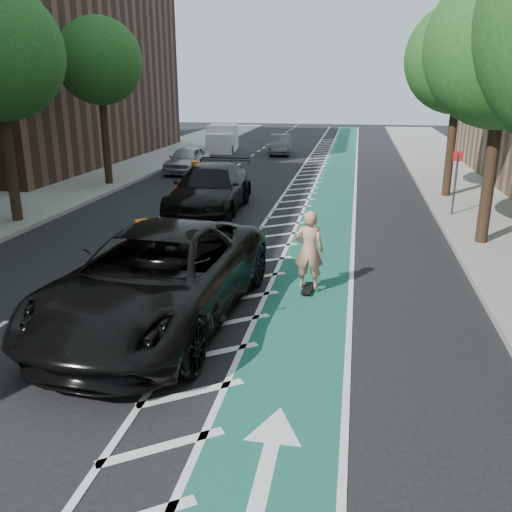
% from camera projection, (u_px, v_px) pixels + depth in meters
% --- Properties ---
extents(ground, '(120.00, 120.00, 0.00)m').
position_uv_depth(ground, '(138.00, 347.00, 10.43)').
color(ground, black).
rests_on(ground, ground).
extents(bike_lane, '(2.00, 90.00, 0.01)m').
position_uv_depth(bike_lane, '(325.00, 225.00, 19.28)').
color(bike_lane, '#185644').
rests_on(bike_lane, ground).
extents(buffer_strip, '(1.40, 90.00, 0.01)m').
position_uv_depth(buffer_strip, '(283.00, 224.00, 19.54)').
color(buffer_strip, silver).
rests_on(buffer_strip, ground).
extents(sidewalk_left, '(5.00, 90.00, 0.15)m').
position_uv_depth(sidewalk_left, '(8.00, 209.00, 21.41)').
color(sidewalk_left, gray).
rests_on(sidewalk_left, ground).
extents(curb_right, '(0.12, 90.00, 0.16)m').
position_uv_depth(curb_right, '(444.00, 229.00, 18.56)').
color(curb_right, gray).
rests_on(curb_right, ground).
extents(curb_left, '(0.12, 90.00, 0.16)m').
position_uv_depth(curb_left, '(65.00, 212.00, 20.98)').
color(curb_left, gray).
rests_on(curb_left, ground).
extents(building_left_far, '(14.00, 22.00, 18.00)m').
position_uv_depth(building_left_far, '(9.00, 12.00, 33.16)').
color(building_left_far, brown).
rests_on(building_left_far, ground).
extents(tree_r_c, '(4.20, 4.20, 7.90)m').
position_uv_depth(tree_r_c, '(509.00, 47.00, 14.80)').
color(tree_r_c, '#382619').
rests_on(tree_r_c, ground).
extents(tree_r_d, '(4.20, 4.20, 7.90)m').
position_uv_depth(tree_r_d, '(459.00, 59.00, 22.30)').
color(tree_r_d, '#382619').
rests_on(tree_r_d, ground).
extents(tree_l_d, '(4.20, 4.20, 7.90)m').
position_uv_depth(tree_l_d, '(101.00, 62.00, 25.01)').
color(tree_l_d, '#382619').
rests_on(tree_l_d, ground).
extents(sign_post, '(0.35, 0.08, 2.47)m').
position_uv_depth(sign_post, '(455.00, 182.00, 19.95)').
color(sign_post, '#4C4C4C').
rests_on(sign_post, ground).
extents(skateboard, '(0.27, 0.82, 0.11)m').
position_uv_depth(skateboard, '(308.00, 288.00, 13.16)').
color(skateboard, black).
rests_on(skateboard, ground).
extents(skateboarder, '(0.73, 0.50, 1.92)m').
position_uv_depth(skateboarder, '(309.00, 250.00, 12.86)').
color(skateboarder, tan).
rests_on(skateboarder, skateboard).
extents(suv_near, '(3.75, 7.29, 1.97)m').
position_uv_depth(suv_near, '(158.00, 277.00, 11.30)').
color(suv_near, black).
rests_on(suv_near, ground).
extents(suv_far, '(2.72, 6.31, 1.81)m').
position_uv_depth(suv_far, '(210.00, 189.00, 21.02)').
color(suv_far, black).
rests_on(suv_far, ground).
extents(car_silver, '(1.84, 4.30, 1.45)m').
position_uv_depth(car_silver, '(187.00, 160.00, 30.48)').
color(car_silver, '#A7A7AD').
rests_on(car_silver, ground).
extents(car_grey, '(1.82, 4.22, 1.35)m').
position_uv_depth(car_grey, '(280.00, 145.00, 38.31)').
color(car_grey, '#59585E').
rests_on(car_grey, ground).
extents(box_truck, '(2.54, 4.69, 1.86)m').
position_uv_depth(box_truck, '(222.00, 139.00, 40.19)').
color(box_truck, white).
rests_on(box_truck, ground).
extents(barrel_a, '(0.68, 0.68, 0.93)m').
position_uv_depth(barrel_a, '(145.00, 236.00, 16.33)').
color(barrel_a, orange).
rests_on(barrel_a, ground).
extents(barrel_b, '(0.72, 0.72, 0.99)m').
position_uv_depth(barrel_b, '(182.00, 196.00, 21.87)').
color(barrel_b, '#FF4D0D').
rests_on(barrel_b, ground).
extents(barrel_c, '(0.76, 0.76, 1.03)m').
position_uv_depth(barrel_c, '(198.00, 172.00, 27.72)').
color(barrel_c, '#E4550C').
rests_on(barrel_c, ground).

